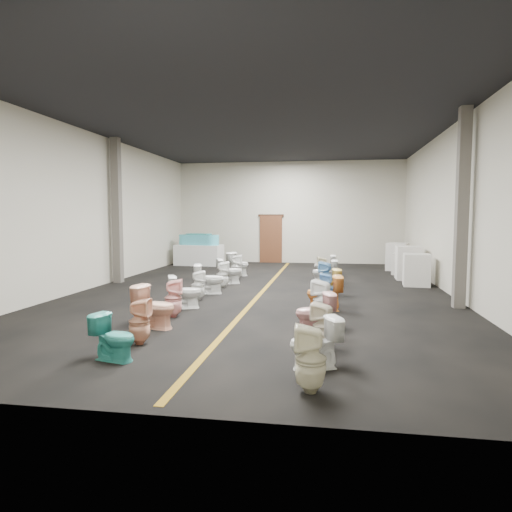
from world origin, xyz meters
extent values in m
plane|color=black|center=(0.00, 0.00, 0.00)|extent=(16.00, 16.00, 0.00)
plane|color=black|center=(0.00, 0.00, 4.50)|extent=(16.00, 16.00, 0.00)
plane|color=#BDB7A1|center=(0.00, 8.00, 2.25)|extent=(10.00, 0.00, 10.00)
plane|color=#BDB7A1|center=(0.00, -8.00, 2.25)|extent=(10.00, 0.00, 10.00)
plane|color=#BDB7A1|center=(-5.00, 0.00, 2.25)|extent=(0.00, 16.00, 16.00)
plane|color=#BDB7A1|center=(5.00, 0.00, 2.25)|extent=(0.00, 16.00, 16.00)
cube|color=#856013|center=(0.00, 0.00, 0.00)|extent=(0.12, 15.60, 0.01)
cube|color=#562D19|center=(-0.80, 7.94, 1.05)|extent=(1.00, 0.10, 2.10)
cube|color=#331C11|center=(-0.80, 7.95, 2.12)|extent=(1.15, 0.08, 0.10)
cube|color=#59544C|center=(-4.75, 1.00, 2.25)|extent=(0.25, 0.25, 4.50)
cube|color=#59544C|center=(4.75, -1.50, 2.25)|extent=(0.25, 0.25, 4.50)
cube|color=silver|center=(-3.69, 6.35, 0.43)|extent=(2.01, 1.09, 0.87)
cube|color=#46B6CB|center=(-3.69, 6.35, 1.05)|extent=(1.32, 0.93, 0.50)
cylinder|color=#46B6CB|center=(-4.27, 6.50, 1.05)|extent=(0.66, 0.66, 0.50)
cylinder|color=#46B6CB|center=(-3.11, 6.21, 1.05)|extent=(0.66, 0.66, 0.50)
cube|color=teal|center=(-3.69, 6.35, 1.25)|extent=(1.08, 0.69, 0.20)
cube|color=silver|center=(4.40, 1.76, 0.48)|extent=(0.81, 0.81, 0.96)
cube|color=silver|center=(4.40, 3.16, 0.55)|extent=(0.82, 0.82, 1.10)
cube|color=silver|center=(4.40, 4.45, 0.38)|extent=(0.83, 0.83, 0.76)
cube|color=silver|center=(4.40, 5.72, 0.53)|extent=(0.96, 0.96, 1.06)
imported|color=teal|center=(-1.23, -6.36, 0.34)|extent=(0.73, 0.52, 0.68)
imported|color=#E8A886|center=(-1.20, -5.52, 0.38)|extent=(0.38, 0.37, 0.75)
imported|color=#FFBB9B|center=(-1.37, -4.44, 0.40)|extent=(0.86, 0.59, 0.81)
imported|color=#FAB4AD|center=(-1.34, -3.51, 0.40)|extent=(0.44, 0.44, 0.79)
imported|color=white|center=(-1.40, -2.58, 0.38)|extent=(0.85, 0.67, 0.76)
imported|color=white|center=(-1.40, -1.55, 0.37)|extent=(0.45, 0.44, 0.74)
imported|color=white|center=(-1.37, -0.60, 0.40)|extent=(0.87, 0.61, 0.81)
imported|color=white|center=(-1.24, 0.43, 0.39)|extent=(0.46, 0.46, 0.78)
imported|color=white|center=(-1.23, 1.29, 0.39)|extent=(0.88, 0.70, 0.78)
imported|color=white|center=(-1.21, 2.23, 0.41)|extent=(0.43, 0.42, 0.83)
imported|color=white|center=(-1.34, 3.27, 0.41)|extent=(0.91, 0.73, 0.81)
imported|color=beige|center=(1.63, -7.13, 0.41)|extent=(0.39, 0.38, 0.82)
imported|color=white|center=(1.65, -6.26, 0.36)|extent=(0.80, 0.64, 0.72)
imported|color=beige|center=(1.75, -5.34, 0.37)|extent=(0.42, 0.42, 0.75)
imported|color=#E0A09E|center=(1.58, -4.24, 0.36)|extent=(0.79, 0.61, 0.71)
imported|color=white|center=(1.70, -3.38, 0.42)|extent=(0.47, 0.47, 0.83)
imported|color=orange|center=(1.73, -2.35, 0.39)|extent=(0.83, 0.56, 0.79)
imported|color=#72AADD|center=(1.77, -1.46, 0.36)|extent=(0.34, 0.34, 0.73)
imported|color=#E8BF55|center=(1.76, -0.48, 0.36)|extent=(0.79, 0.58, 0.72)
imported|color=#6AA2D1|center=(1.73, 0.58, 0.40)|extent=(0.46, 0.45, 0.80)
imported|color=silver|center=(1.69, 1.56, 0.38)|extent=(0.77, 0.46, 0.77)
imported|color=beige|center=(1.61, 2.48, 0.39)|extent=(0.41, 0.41, 0.77)
imported|color=silver|center=(1.66, 3.53, 0.37)|extent=(0.76, 0.47, 0.75)
camera|label=1|loc=(1.84, -12.40, 2.09)|focal=32.00mm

